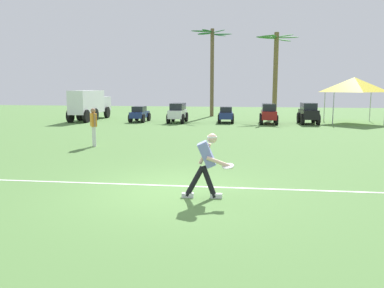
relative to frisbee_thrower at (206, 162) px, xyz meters
The scene contains 14 objects.
ground_plane 1.24m from the frisbee_thrower, 151.82° to the left, with size 80.00×80.00×0.00m, color #517B3D.
field_line_paint 1.44m from the frisbee_thrower, 133.95° to the left, with size 26.89×0.08×0.01m, color white.
frisbee_thrower is the anchor object (origin of this frame).
frisbee_in_flight 0.50m from the frisbee_thrower, 18.38° to the right, with size 0.33×0.33×0.09m.
teammate_near_sideline 8.46m from the frisbee_thrower, 130.09° to the left, with size 0.37×0.43×1.56m.
parked_car_slot_a 19.13m from the frisbee_thrower, 111.61° to the left, with size 1.13×2.22×1.10m.
parked_car_slot_b 18.16m from the frisbee_thrower, 103.55° to the left, with size 1.19×2.42×1.34m.
parked_car_slot_c 18.11m from the frisbee_thrower, 92.96° to the left, with size 1.22×2.26×1.10m.
parked_car_slot_d 17.83m from the frisbee_thrower, 83.75° to the left, with size 1.17×2.41×1.34m.
parked_car_slot_e 18.55m from the frisbee_thrower, 75.82° to the left, with size 1.25×2.39×1.40m.
box_truck 21.69m from the frisbee_thrower, 120.89° to the left, with size 1.65×5.95×2.20m.
palm_tree_far_left 24.26m from the frisbee_thrower, 96.16° to the left, with size 3.35×2.97×7.22m.
palm_tree_left_of_centre 23.29m from the frisbee_thrower, 83.56° to the left, with size 3.37×3.16×6.68m.
event_tent 20.94m from the frisbee_thrower, 68.46° to the left, with size 3.32×3.32×3.10m.
Camera 1 is at (1.82, -8.26, 2.36)m, focal length 35.00 mm.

